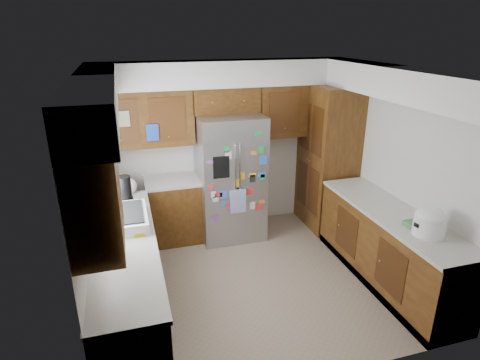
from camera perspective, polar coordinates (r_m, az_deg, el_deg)
The scene contains 12 objects.
floor at distance 5.12m, azimuth 2.30°, elevation -13.75°, with size 3.60×3.60×0.00m, color gray.
room_shell at distance 4.66m, azimuth -0.06°, elevation 7.41°, with size 3.64×3.24×2.52m.
left_counter_run at distance 4.71m, azimuth -13.96°, elevation -11.54°, with size 1.36×3.20×0.92m.
right_counter_run at distance 5.17m, azimuth 20.32°, elevation -9.29°, with size 0.63×2.25×0.92m.
pantry at distance 6.16m, azimuth 12.34°, elevation 3.08°, with size 0.60×0.90×2.15m, color #43220C.
fridge at distance 5.73m, azimuth -1.40°, elevation 0.36°, with size 0.90×0.79×1.80m.
bridge_cabinet at distance 5.66m, azimuth -2.10°, elevation 11.38°, with size 0.96×0.34×0.35m, color #43220C.
fridge_top_items at distance 5.57m, azimuth -3.81°, elevation 14.35°, with size 0.80×0.32×0.29m.
sink_assembly at distance 4.51m, azimuth -16.38°, elevation -5.22°, with size 0.52×0.71×0.37m.
left_counter_clutter at distance 5.12m, azimuth -16.24°, elevation -1.24°, with size 0.37×0.89×0.38m.
rice_cooker at distance 4.51m, azimuth 25.43°, elevation -5.34°, with size 0.33×0.32×0.29m.
paper_towel at distance 4.51m, azimuth 24.89°, elevation -5.47°, with size 0.12×0.12×0.27m, color white.
Camera 1 is at (-1.38, -3.98, 2.90)m, focal length 30.00 mm.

